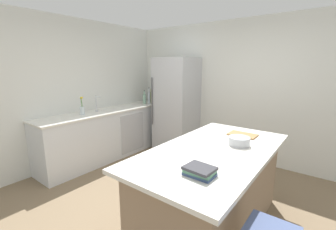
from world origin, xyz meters
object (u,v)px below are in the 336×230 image
at_px(mixing_bowl, 239,141).
at_px(sink_faucet, 97,103).
at_px(hot_sauce_bottle, 151,99).
at_px(gin_bottle, 144,98).
at_px(kitchen_island, 212,188).
at_px(soda_bottle, 149,97).
at_px(refrigerator, 176,105).
at_px(olive_oil_bottle, 151,97).
at_px(cookbook_stack, 200,171).
at_px(flower_vase, 82,109).
at_px(cutting_board, 242,135).

bearing_deg(mixing_bowl, sink_faucet, 177.06).
height_order(hot_sauce_bottle, gin_bottle, gin_bottle).
bearing_deg(kitchen_island, soda_bottle, 145.27).
bearing_deg(refrigerator, soda_bottle, -177.60).
distance_m(olive_oil_bottle, gin_bottle, 0.19).
bearing_deg(cookbook_stack, flower_vase, 165.88).
bearing_deg(flower_vase, mixing_bowl, 3.99).
distance_m(sink_faucet, hot_sauce_bottle, 1.47).
bearing_deg(refrigerator, cutting_board, -31.22).
bearing_deg(hot_sauce_bottle, flower_vase, -89.56).
bearing_deg(cutting_board, hot_sauce_bottle, 154.90).
height_order(kitchen_island, cookbook_stack, cookbook_stack).
distance_m(refrigerator, cutting_board, 2.08).
height_order(sink_faucet, soda_bottle, soda_bottle).
bearing_deg(flower_vase, hot_sauce_bottle, 90.44).
xyz_separation_m(cookbook_stack, mixing_bowl, (-0.01, 0.87, 0.01)).
distance_m(gin_bottle, cutting_board, 2.75).
height_order(refrigerator, cookbook_stack, refrigerator).
bearing_deg(cookbook_stack, kitchen_island, 106.06).
height_order(refrigerator, gin_bottle, refrigerator).
height_order(soda_bottle, mixing_bowl, soda_bottle).
distance_m(flower_vase, cookbook_stack, 2.80).
xyz_separation_m(refrigerator, olive_oil_bottle, (-0.76, 0.06, 0.10)).
distance_m(kitchen_island, gin_bottle, 3.03).
distance_m(flower_vase, soda_bottle, 1.62).
height_order(refrigerator, hot_sauce_bottle, refrigerator).
bearing_deg(kitchen_island, hot_sauce_bottle, 143.69).
xyz_separation_m(kitchen_island, sink_faucet, (-2.59, 0.41, 0.63)).
bearing_deg(cookbook_stack, sink_faucet, 159.86).
height_order(kitchen_island, sink_faucet, sink_faucet).
height_order(sink_faucet, cookbook_stack, sink_faucet).
relative_size(kitchen_island, sink_faucet, 6.71).
xyz_separation_m(olive_oil_bottle, cookbook_stack, (2.64, -2.39, -0.11)).
xyz_separation_m(hot_sauce_bottle, cookbook_stack, (2.73, -2.48, -0.06)).
bearing_deg(olive_oil_bottle, hot_sauce_bottle, 135.45).
bearing_deg(olive_oil_bottle, cookbook_stack, -42.19).
distance_m(gin_bottle, cookbook_stack, 3.47).
bearing_deg(mixing_bowl, kitchen_island, -121.89).
height_order(mixing_bowl, cutting_board, mixing_bowl).
height_order(gin_bottle, cutting_board, gin_bottle).
relative_size(kitchen_island, soda_bottle, 5.69).
relative_size(kitchen_island, cookbook_stack, 8.33).
height_order(refrigerator, olive_oil_bottle, refrigerator).
bearing_deg(refrigerator, gin_bottle, -171.34).
relative_size(kitchen_island, flower_vase, 6.35).
bearing_deg(cutting_board, soda_bottle, 157.39).
bearing_deg(flower_vase, soda_bottle, 86.62).
relative_size(sink_faucet, mixing_bowl, 1.31).
height_order(kitchen_island, hot_sauce_bottle, hot_sauce_bottle).
relative_size(sink_faucet, hot_sauce_bottle, 1.48).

